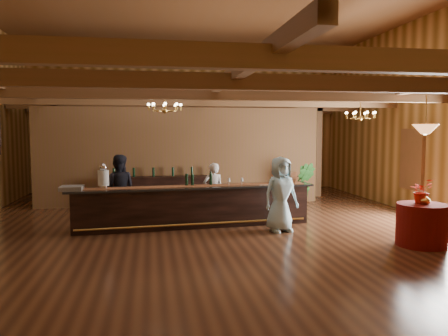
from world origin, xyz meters
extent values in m
plane|color=brown|center=(0.00, 0.00, 0.00)|extent=(14.00, 14.00, 0.00)
cube|color=tan|center=(0.00, 7.00, 2.75)|extent=(12.00, 0.10, 5.50)
cube|color=tan|center=(0.00, -7.00, 2.75)|extent=(12.00, 0.10, 5.50)
cube|color=tan|center=(6.00, 0.00, 2.75)|extent=(0.10, 14.00, 5.50)
cube|color=brown|center=(0.00, -5.50, 3.20)|extent=(11.90, 0.20, 0.28)
cube|color=brown|center=(0.00, -3.00, 3.20)|extent=(11.90, 0.20, 0.28)
cube|color=brown|center=(0.00, -0.50, 3.20)|extent=(11.90, 0.20, 0.28)
cube|color=brown|center=(0.00, 2.00, 3.20)|extent=(11.90, 0.20, 0.28)
cube|color=brown|center=(0.00, 4.50, 3.20)|extent=(11.90, 0.20, 0.28)
cube|color=brown|center=(0.00, 6.80, 3.20)|extent=(11.90, 0.20, 0.28)
cube|color=brown|center=(-4.50, 0.00, 3.34)|extent=(0.18, 13.90, 0.22)
cube|color=brown|center=(0.00, 0.00, 3.34)|extent=(0.18, 13.90, 0.22)
cube|color=brown|center=(4.50, 0.00, 3.34)|extent=(0.18, 13.90, 0.22)
cube|color=brown|center=(-4.50, 4.50, 1.60)|extent=(0.20, 0.20, 3.20)
cube|color=brown|center=(4.50, 4.50, 1.60)|extent=(0.20, 0.20, 3.20)
cube|color=brown|center=(-0.50, 3.50, 1.55)|extent=(9.00, 0.18, 3.10)
cube|color=white|center=(5.95, 1.00, 1.55)|extent=(0.12, 1.05, 1.75)
cube|color=black|center=(1.00, 5.50, 0.55)|extent=(1.20, 0.60, 1.10)
cube|color=brown|center=(-2.00, 5.50, 0.50)|extent=(1.00, 0.60, 1.00)
cube|color=black|center=(-0.41, 0.21, 0.48)|extent=(5.79, 1.08, 0.96)
cube|color=black|center=(-0.41, 0.21, 0.98)|extent=(6.08, 1.23, 0.05)
cube|color=maroon|center=(-0.41, 0.21, 1.01)|extent=(5.67, 0.84, 0.01)
cylinder|color=gold|center=(-0.41, -0.18, 0.14)|extent=(5.55, 0.49, 0.05)
cylinder|color=silver|center=(-2.55, 0.08, 1.05)|extent=(0.18, 0.18, 0.08)
cylinder|color=silver|center=(-2.55, 0.08, 1.27)|extent=(0.26, 0.26, 0.36)
sphere|color=silver|center=(-2.55, 0.08, 1.52)|extent=(0.18, 0.18, 0.18)
cube|color=gray|center=(-3.24, -0.07, 1.06)|extent=(0.50, 0.50, 0.10)
cube|color=brown|center=(1.97, 0.36, 1.16)|extent=(0.06, 0.06, 0.30)
cube|color=brown|center=(2.25, 0.36, 1.16)|extent=(0.06, 0.06, 0.30)
cylinder|color=brown|center=(2.11, 0.36, 1.19)|extent=(0.24, 0.24, 0.24)
cylinder|color=black|center=(-0.58, 0.31, 1.16)|extent=(0.07, 0.07, 0.30)
cylinder|color=black|center=(-0.44, 0.32, 1.16)|extent=(0.07, 0.07, 0.30)
cylinder|color=black|center=(0.03, 0.36, 1.16)|extent=(0.07, 0.07, 0.30)
cube|color=black|center=(-1.07, 3.20, 0.48)|extent=(3.39, 0.59, 0.95)
cylinder|color=#610909|center=(4.05, -2.35, 0.43)|extent=(1.00, 1.00, 0.87)
cylinder|color=gold|center=(-1.10, 0.20, 3.02)|extent=(0.02, 0.02, 0.36)
sphere|color=gold|center=(-1.10, 0.20, 2.84)|extent=(0.12, 0.12, 0.12)
torus|color=gold|center=(-1.10, 0.20, 2.94)|extent=(0.80, 0.80, 0.04)
cylinder|color=gold|center=(4.02, 0.41, 2.94)|extent=(0.02, 0.02, 0.51)
sphere|color=gold|center=(4.02, 0.41, 2.69)|extent=(0.12, 0.12, 0.12)
torus|color=gold|center=(4.02, 0.41, 2.79)|extent=(0.80, 0.80, 0.04)
cylinder|color=gold|center=(4.05, -2.35, 2.80)|extent=(0.02, 0.02, 0.80)
cone|color=#E38748|center=(4.05, -2.35, 2.40)|extent=(0.52, 0.52, 0.20)
imported|color=white|center=(0.17, 0.96, 0.76)|extent=(0.60, 0.43, 1.52)
imported|color=black|center=(-2.27, 1.03, 0.88)|extent=(0.92, 0.76, 1.76)
imported|color=#AEDDEF|center=(1.55, -0.63, 0.88)|extent=(0.97, 0.76, 1.77)
imported|color=#1C4B19|center=(3.27, 2.68, 0.68)|extent=(0.90, 0.80, 1.37)
imported|color=#B91807|center=(4.08, -2.25, 1.12)|extent=(0.56, 0.52, 0.51)
imported|color=gold|center=(4.07, -2.41, 1.03)|extent=(0.19, 0.19, 0.31)
camera|label=1|loc=(-1.44, -10.41, 2.37)|focal=35.00mm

